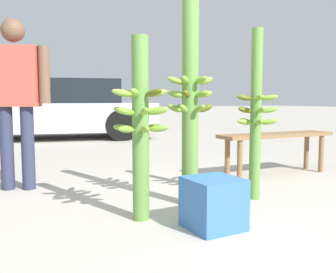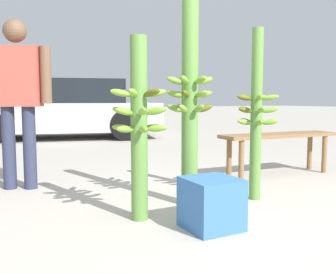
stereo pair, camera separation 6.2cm
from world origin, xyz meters
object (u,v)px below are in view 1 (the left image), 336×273
object	(u,v)px
banana_stalk_left	(141,125)
parked_car	(59,110)
market_bench	(276,140)
vendor_person	(15,90)
produce_crate	(213,203)
banana_stalk_right	(256,114)
banana_stalk_center	(190,101)

from	to	relation	value
banana_stalk_left	parked_car	distance (m)	6.29
market_bench	banana_stalk_left	bearing A→B (deg)	-156.66
vendor_person	produce_crate	distance (m)	2.26
banana_stalk_right	banana_stalk_center	bearing A→B (deg)	168.72
vendor_person	parked_car	size ratio (longest dim) A/B	0.35
banana_stalk_right	parked_car	xyz separation A→B (m)	(-0.32, 6.19, -0.11)
parked_car	market_bench	bearing A→B (deg)	-152.09
vendor_person	parked_car	xyz separation A→B (m)	(1.48, 4.79, -0.32)
banana_stalk_right	market_bench	xyz separation A→B (m)	(0.97, 0.71, -0.35)
banana_stalk_right	vendor_person	bearing A→B (deg)	142.21
banana_stalk_left	banana_stalk_right	distance (m)	1.13
banana_stalk_left	vendor_person	xyz separation A→B (m)	(-0.67, 1.44, 0.28)
banana_stalk_right	market_bench	size ratio (longest dim) A/B	1.00
banana_stalk_center	produce_crate	size ratio (longest dim) A/B	4.91
parked_car	banana_stalk_right	bearing A→B (deg)	-162.35
banana_stalk_center	banana_stalk_left	bearing A→B (deg)	-162.48
banana_stalk_left	banana_stalk_center	world-z (taller)	banana_stalk_center
banana_stalk_right	produce_crate	distance (m)	1.07
banana_stalk_right	produce_crate	xyz separation A→B (m)	(-0.77, -0.46, -0.58)
banana_stalk_left	vendor_person	distance (m)	1.61
market_bench	produce_crate	bearing A→B (deg)	-142.68
banana_stalk_right	produce_crate	world-z (taller)	banana_stalk_right
vendor_person	produce_crate	xyz separation A→B (m)	(1.02, -1.85, -0.80)
banana_stalk_center	vendor_person	size ratio (longest dim) A/B	1.04
parked_car	produce_crate	world-z (taller)	parked_car
banana_stalk_right	market_bench	world-z (taller)	banana_stalk_right
market_bench	parked_car	size ratio (longest dim) A/B	0.32
banana_stalk_right	vendor_person	distance (m)	2.28
vendor_person	parked_car	world-z (taller)	vendor_person
vendor_person	market_bench	world-z (taller)	vendor_person
banana_stalk_right	parked_car	bearing A→B (deg)	92.94
market_bench	parked_car	xyz separation A→B (m)	(-1.28, 5.48, 0.24)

